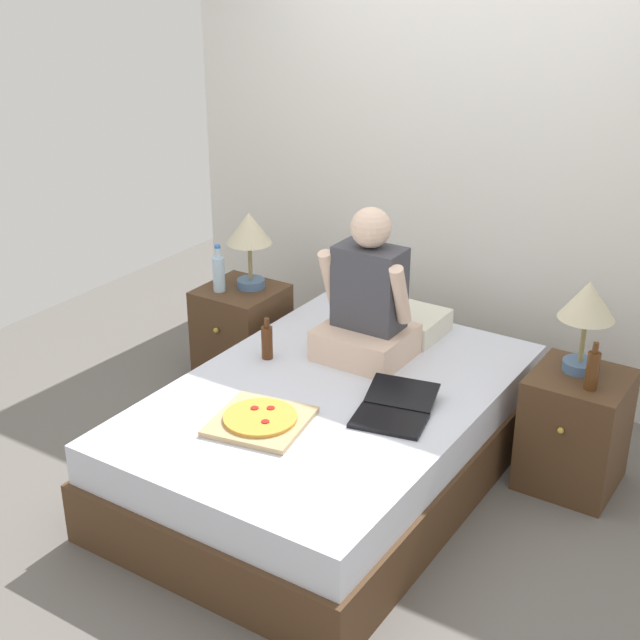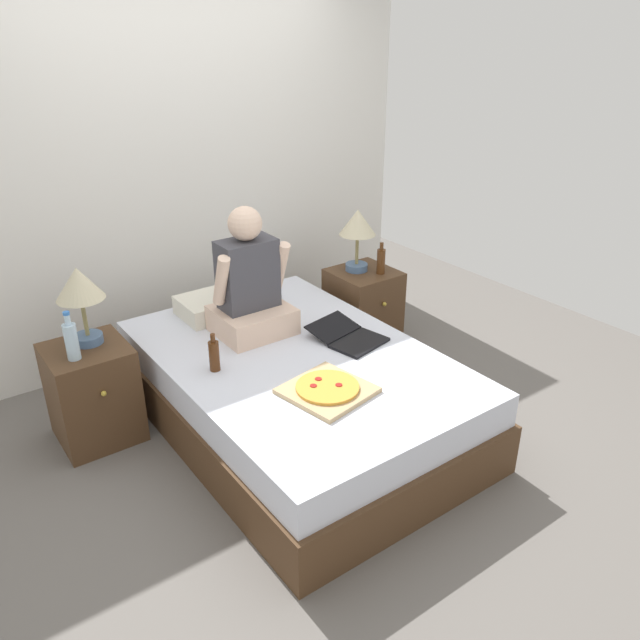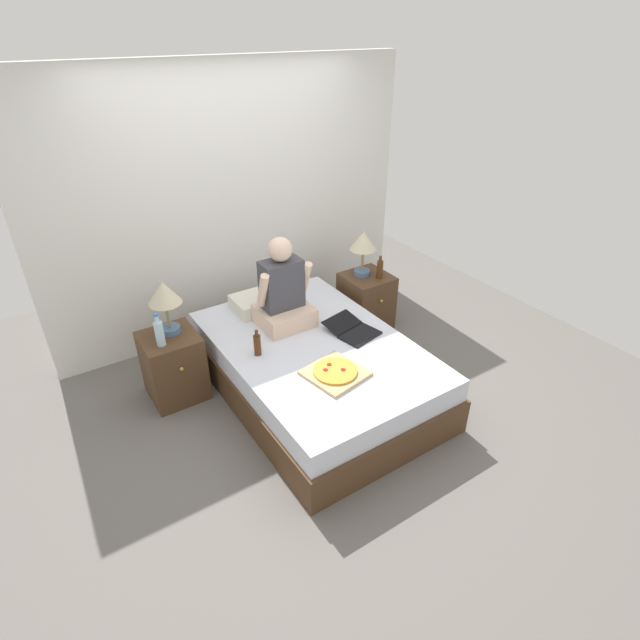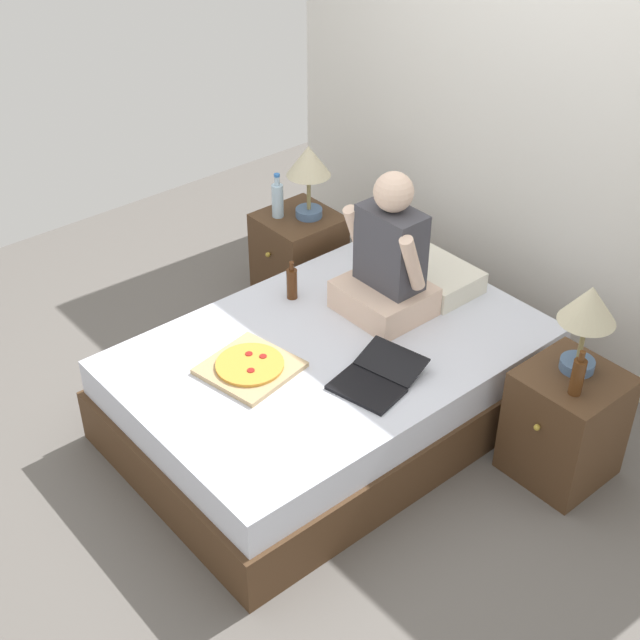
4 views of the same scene
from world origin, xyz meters
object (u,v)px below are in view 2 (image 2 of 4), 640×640
Objects in this scene: water_bottle at (71,340)px; beer_bottle_on_bed at (214,355)px; lamp_on_left_nightstand at (79,289)px; nightstand_left at (93,393)px; pizza_box at (327,389)px; laptop at (350,337)px; bed at (297,391)px; nightstand_right at (363,308)px; lamp_on_right_nightstand at (358,227)px; beer_bottle at (381,261)px; person_seated at (250,288)px.

water_bottle reaches higher than beer_bottle_on_bed.
lamp_on_left_nightstand is 0.81m from beer_bottle_on_bed.
nightstand_left reaches higher than pizza_box.
bed is at bearing 173.03° from laptop.
nightstand_right is (2.08, 0.09, -0.40)m from water_bottle.
bed is 1.17m from nightstand_right.
laptop is (-0.61, -0.70, -0.40)m from lamp_on_right_nightstand.
lamp_on_left_nightstand is at bearing 175.77° from beer_bottle.
beer_bottle is at bearing -4.23° from lamp_on_left_nightstand.
water_bottle is 0.61× the size of lamp_on_right_nightstand.
water_bottle reaches higher than nightstand_left.
person_seated reaches higher than nightstand_left.
nightstand_left reaches higher than laptop.
pizza_box is (0.90, -1.03, 0.21)m from nightstand_left.
lamp_on_right_nightstand is 1.56m from beer_bottle_on_bed.
nightstand_right is at bearing -59.06° from lamp_on_right_nightstand.
lamp_on_right_nightstand reaches higher than laptop.
beer_bottle_on_bed is (0.54, -0.49, 0.29)m from nightstand_left.
beer_bottle is at bearing 37.66° from laptop.
bed is 4.70× the size of lamp_on_left_nightstand.
nightstand_right is 1.56m from beer_bottle_on_bed.
beer_bottle is 0.49× the size of laptop.
beer_bottle reaches higher than pizza_box.
nightstand_right is at bearing 10.01° from person_seated.
bed is 4.48× the size of laptop.
beer_bottle_on_bed reaches higher than bed.
beer_bottle_on_bed is (-1.46, -0.49, 0.29)m from nightstand_right.
beer_bottle_on_bed is (-1.53, -0.39, -0.10)m from beer_bottle.
pizza_box is at bearing -102.68° from bed.
lamp_on_right_nightstand is 1.57m from pizza_box.
person_seated reaches higher than lamp_on_left_nightstand.
pizza_box is at bearing -48.83° from nightstand_left.
lamp_on_right_nightstand is 0.96× the size of pizza_box.
person_seated is at bearing 131.50° from laptop.
nightstand_left is at bearing -178.54° from lamp_on_right_nightstand.
nightstand_left is at bearing 131.17° from pizza_box.
person_seated reaches higher than beer_bottle.
water_bottle is at bearing -130.60° from lamp_on_left_nightstand.
nightstand_right is at bearing 2.48° from water_bottle.
lamp_on_left_nightstand is 1.63× the size of water_bottle.
bed is at bearing -34.25° from lamp_on_left_nightstand.
lamp_on_right_nightstand is at bearing 0.00° from lamp_on_left_nightstand.
lamp_on_left_nightstand reaches higher than beer_bottle.
bed is 2.71× the size of person_seated.
nightstand_right is at bearing 31.11° from bed.
nightstand_right is at bearing 43.29° from pizza_box.
nightstand_left is 2.53× the size of beer_bottle.
nightstand_left is at bearing -128.63° from lamp_on_left_nightstand.
beer_bottle is (0.10, -0.15, -0.23)m from lamp_on_right_nightstand.
nightstand_left and nightstand_right have the same top height.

